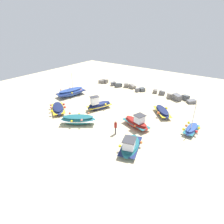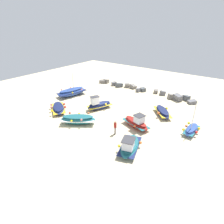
{
  "view_description": "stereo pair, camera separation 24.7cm",
  "coord_description": "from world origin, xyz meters",
  "px_view_note": "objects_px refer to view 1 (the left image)",
  "views": [
    {
      "loc": [
        14.63,
        -19.32,
        11.71
      ],
      "look_at": [
        1.9,
        -1.64,
        0.9
      ],
      "focal_mm": 29.01,
      "sensor_mm": 36.0,
      "label": 1
    },
    {
      "loc": [
        14.83,
        -19.18,
        11.71
      ],
      "look_at": [
        1.9,
        -1.64,
        0.9
      ],
      "focal_mm": 29.01,
      "sensor_mm": 36.0,
      "label": 2
    }
  ],
  "objects_px": {
    "fishing_boat_4": "(58,108)",
    "fishing_boat_2": "(162,112)",
    "fishing_boat_7": "(191,129)",
    "fishing_boat_0": "(130,145)",
    "fishing_boat_5": "(71,92)",
    "fishing_boat_6": "(136,123)",
    "person_walking": "(116,127)",
    "fishing_boat_3": "(99,105)",
    "fishing_boat_1": "(78,120)"
  },
  "relations": [
    {
      "from": "fishing_boat_1",
      "to": "fishing_boat_3",
      "type": "xyz_separation_m",
      "value": [
        -0.68,
        4.95,
        0.08
      ]
    },
    {
      "from": "fishing_boat_1",
      "to": "fishing_boat_0",
      "type": "bearing_deg",
      "value": -39.96
    },
    {
      "from": "fishing_boat_5",
      "to": "person_walking",
      "type": "bearing_deg",
      "value": 79.92
    },
    {
      "from": "fishing_boat_2",
      "to": "fishing_boat_5",
      "type": "bearing_deg",
      "value": -123.12
    },
    {
      "from": "fishing_boat_7",
      "to": "person_walking",
      "type": "bearing_deg",
      "value": 131.52
    },
    {
      "from": "fishing_boat_0",
      "to": "fishing_boat_6",
      "type": "bearing_deg",
      "value": -175.61
    },
    {
      "from": "fishing_boat_1",
      "to": "fishing_boat_2",
      "type": "relative_size",
      "value": 1.19
    },
    {
      "from": "fishing_boat_5",
      "to": "fishing_boat_2",
      "type": "bearing_deg",
      "value": 110.86
    },
    {
      "from": "fishing_boat_5",
      "to": "fishing_boat_4",
      "type": "bearing_deg",
      "value": 42.19
    },
    {
      "from": "fishing_boat_2",
      "to": "fishing_boat_4",
      "type": "distance_m",
      "value": 15.0
    },
    {
      "from": "fishing_boat_1",
      "to": "fishing_boat_7",
      "type": "height_order",
      "value": "fishing_boat_7"
    },
    {
      "from": "fishing_boat_5",
      "to": "fishing_boat_6",
      "type": "relative_size",
      "value": 1.35
    },
    {
      "from": "fishing_boat_4",
      "to": "fishing_boat_1",
      "type": "bearing_deg",
      "value": -155.79
    },
    {
      "from": "fishing_boat_0",
      "to": "fishing_boat_2",
      "type": "height_order",
      "value": "fishing_boat_0"
    },
    {
      "from": "fishing_boat_3",
      "to": "fishing_boat_5",
      "type": "relative_size",
      "value": 0.73
    },
    {
      "from": "fishing_boat_2",
      "to": "fishing_boat_7",
      "type": "relative_size",
      "value": 0.98
    },
    {
      "from": "fishing_boat_1",
      "to": "person_walking",
      "type": "distance_m",
      "value": 5.31
    },
    {
      "from": "fishing_boat_3",
      "to": "fishing_boat_6",
      "type": "xyz_separation_m",
      "value": [
        7.11,
        -1.31,
        -0.07
      ]
    },
    {
      "from": "fishing_boat_5",
      "to": "fishing_boat_7",
      "type": "bearing_deg",
      "value": 102.32
    },
    {
      "from": "fishing_boat_7",
      "to": "fishing_boat_5",
      "type": "bearing_deg",
      "value": 93.42
    },
    {
      "from": "fishing_boat_2",
      "to": "person_walking",
      "type": "height_order",
      "value": "person_walking"
    },
    {
      "from": "fishing_boat_0",
      "to": "fishing_boat_5",
      "type": "bearing_deg",
      "value": -130.43
    },
    {
      "from": "fishing_boat_4",
      "to": "fishing_boat_2",
      "type": "bearing_deg",
      "value": -114.43
    },
    {
      "from": "fishing_boat_4",
      "to": "fishing_boat_6",
      "type": "relative_size",
      "value": 1.07
    },
    {
      "from": "fishing_boat_0",
      "to": "person_walking",
      "type": "distance_m",
      "value": 3.3
    },
    {
      "from": "fishing_boat_0",
      "to": "fishing_boat_5",
      "type": "distance_m",
      "value": 17.77
    },
    {
      "from": "person_walking",
      "to": "fishing_boat_1",
      "type": "bearing_deg",
      "value": 156.88
    },
    {
      "from": "fishing_boat_0",
      "to": "fishing_boat_4",
      "type": "relative_size",
      "value": 0.98
    },
    {
      "from": "fishing_boat_2",
      "to": "fishing_boat_1",
      "type": "bearing_deg",
      "value": -83.14
    },
    {
      "from": "fishing_boat_0",
      "to": "fishing_boat_2",
      "type": "relative_size",
      "value": 1.11
    },
    {
      "from": "fishing_boat_2",
      "to": "fishing_boat_7",
      "type": "distance_m",
      "value": 5.15
    },
    {
      "from": "fishing_boat_3",
      "to": "person_walking",
      "type": "xyz_separation_m",
      "value": [
        5.92,
        -4.14,
        0.31
      ]
    },
    {
      "from": "fishing_boat_4",
      "to": "fishing_boat_6",
      "type": "height_order",
      "value": "fishing_boat_6"
    },
    {
      "from": "fishing_boat_0",
      "to": "person_walking",
      "type": "xyz_separation_m",
      "value": [
        -2.89,
        1.52,
        0.46
      ]
    },
    {
      "from": "fishing_boat_2",
      "to": "person_walking",
      "type": "relative_size",
      "value": 2.21
    },
    {
      "from": "fishing_boat_1",
      "to": "fishing_boat_2",
      "type": "bearing_deg",
      "value": 13.43
    },
    {
      "from": "person_walking",
      "to": "fishing_boat_6",
      "type": "bearing_deg",
      "value": 35.29
    },
    {
      "from": "fishing_boat_3",
      "to": "fishing_boat_5",
      "type": "distance_m",
      "value": 7.63
    },
    {
      "from": "fishing_boat_0",
      "to": "fishing_boat_6",
      "type": "height_order",
      "value": "fishing_boat_6"
    },
    {
      "from": "fishing_boat_3",
      "to": "fishing_boat_5",
      "type": "bearing_deg",
      "value": -77.29
    },
    {
      "from": "fishing_boat_5",
      "to": "fishing_boat_1",
      "type": "bearing_deg",
      "value": 64.51
    },
    {
      "from": "fishing_boat_4",
      "to": "fishing_boat_7",
      "type": "height_order",
      "value": "fishing_boat_7"
    },
    {
      "from": "fishing_boat_3",
      "to": "fishing_boat_4",
      "type": "bearing_deg",
      "value": -23.32
    },
    {
      "from": "fishing_boat_3",
      "to": "person_walking",
      "type": "bearing_deg",
      "value": 78.47
    },
    {
      "from": "fishing_boat_4",
      "to": "fishing_boat_3",
      "type": "bearing_deg",
      "value": -102.8
    },
    {
      "from": "fishing_boat_3",
      "to": "fishing_boat_6",
      "type": "relative_size",
      "value": 0.99
    },
    {
      "from": "fishing_boat_5",
      "to": "fishing_boat_6",
      "type": "height_order",
      "value": "fishing_boat_5"
    },
    {
      "from": "fishing_boat_5",
      "to": "person_walking",
      "type": "xyz_separation_m",
      "value": [
        13.41,
        -5.56,
        0.32
      ]
    },
    {
      "from": "fishing_boat_0",
      "to": "fishing_boat_5",
      "type": "height_order",
      "value": "fishing_boat_5"
    },
    {
      "from": "fishing_boat_4",
      "to": "fishing_boat_5",
      "type": "height_order",
      "value": "fishing_boat_5"
    }
  ]
}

